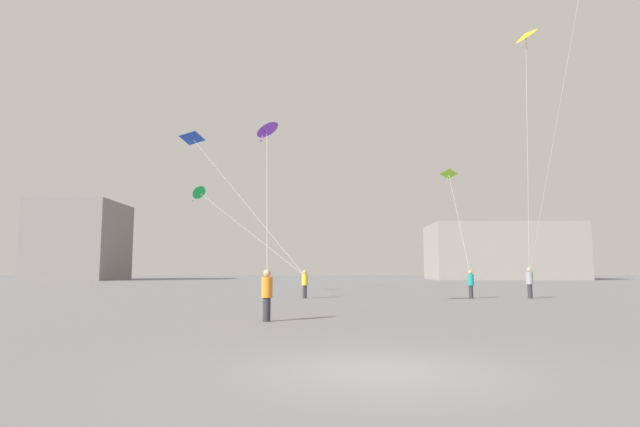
{
  "coord_description": "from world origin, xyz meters",
  "views": [
    {
      "loc": [
        -1.42,
        -8.39,
        1.64
      ],
      "look_at": [
        0.0,
        19.15,
        4.75
      ],
      "focal_mm": 28.2,
      "sensor_mm": 36.0,
      "label": 1
    }
  ],
  "objects_px": {
    "kite_cobalt_delta": "(194,140)",
    "kite_emerald_diamond": "(199,193)",
    "person_in_teal": "(471,283)",
    "building_centre_hall": "(501,252)",
    "person_in_grey": "(530,281)",
    "person_in_yellow": "(305,283)",
    "person_in_orange": "(267,293)",
    "kite_lime_delta": "(449,177)",
    "kite_violet_diamond": "(267,130)",
    "kite_amber_diamond": "(526,36)",
    "building_left_hall": "(80,241)"
  },
  "relations": [
    {
      "from": "kite_cobalt_delta",
      "to": "building_centre_hall",
      "type": "relative_size",
      "value": 0.51
    },
    {
      "from": "building_left_hall",
      "to": "kite_cobalt_delta",
      "type": "bearing_deg",
      "value": -58.14
    },
    {
      "from": "kite_emerald_diamond",
      "to": "kite_violet_diamond",
      "type": "bearing_deg",
      "value": -69.12
    },
    {
      "from": "person_in_orange",
      "to": "kite_violet_diamond",
      "type": "bearing_deg",
      "value": 70.52
    },
    {
      "from": "person_in_teal",
      "to": "kite_emerald_diamond",
      "type": "distance_m",
      "value": 19.78
    },
    {
      "from": "kite_cobalt_delta",
      "to": "kite_emerald_diamond",
      "type": "bearing_deg",
      "value": -73.22
    },
    {
      "from": "kite_emerald_diamond",
      "to": "person_in_teal",
      "type": "bearing_deg",
      "value": -23.68
    },
    {
      "from": "person_in_orange",
      "to": "kite_lime_delta",
      "type": "height_order",
      "value": "kite_lime_delta"
    },
    {
      "from": "kite_lime_delta",
      "to": "kite_cobalt_delta",
      "type": "height_order",
      "value": "kite_cobalt_delta"
    },
    {
      "from": "kite_violet_diamond",
      "to": "kite_emerald_diamond",
      "type": "height_order",
      "value": "kite_violet_diamond"
    },
    {
      "from": "person_in_grey",
      "to": "kite_cobalt_delta",
      "type": "distance_m",
      "value": 28.16
    },
    {
      "from": "person_in_orange",
      "to": "kite_lime_delta",
      "type": "xyz_separation_m",
      "value": [
        12.53,
        20.35,
        7.75
      ]
    },
    {
      "from": "person_in_grey",
      "to": "kite_lime_delta",
      "type": "xyz_separation_m",
      "value": [
        -2.05,
        7.96,
        7.67
      ]
    },
    {
      "from": "person_in_grey",
      "to": "kite_cobalt_delta",
      "type": "xyz_separation_m",
      "value": [
        -22.21,
        12.91,
        11.52
      ]
    },
    {
      "from": "kite_lime_delta",
      "to": "kite_violet_diamond",
      "type": "relative_size",
      "value": 1.23
    },
    {
      "from": "person_in_grey",
      "to": "kite_amber_diamond",
      "type": "distance_m",
      "value": 14.37
    },
    {
      "from": "kite_lime_delta",
      "to": "building_left_hall",
      "type": "distance_m",
      "value": 67.77
    },
    {
      "from": "kite_cobalt_delta",
      "to": "person_in_teal",
      "type": "bearing_deg",
      "value": -34.33
    },
    {
      "from": "person_in_grey",
      "to": "person_in_yellow",
      "type": "bearing_deg",
      "value": -149.73
    },
    {
      "from": "person_in_grey",
      "to": "kite_emerald_diamond",
      "type": "relative_size",
      "value": 0.22
    },
    {
      "from": "person_in_grey",
      "to": "building_left_hall",
      "type": "distance_m",
      "value": 75.17
    },
    {
      "from": "kite_cobalt_delta",
      "to": "kite_emerald_diamond",
      "type": "relative_size",
      "value": 1.61
    },
    {
      "from": "kite_violet_diamond",
      "to": "person_in_orange",
      "type": "bearing_deg",
      "value": -85.99
    },
    {
      "from": "person_in_yellow",
      "to": "person_in_grey",
      "type": "distance_m",
      "value": 13.1
    },
    {
      "from": "kite_amber_diamond",
      "to": "person_in_yellow",
      "type": "bearing_deg",
      "value": 170.39
    },
    {
      "from": "person_in_grey",
      "to": "kite_emerald_diamond",
      "type": "xyz_separation_m",
      "value": [
        -20.62,
        7.62,
        6.23
      ]
    },
    {
      "from": "person_in_teal",
      "to": "kite_cobalt_delta",
      "type": "bearing_deg",
      "value": 104.38
    },
    {
      "from": "person_in_yellow",
      "to": "kite_violet_diamond",
      "type": "distance_m",
      "value": 10.74
    },
    {
      "from": "kite_violet_diamond",
      "to": "person_in_yellow",
      "type": "bearing_deg",
      "value": 76.96
    },
    {
      "from": "kite_amber_diamond",
      "to": "kite_cobalt_delta",
      "type": "distance_m",
      "value": 26.39
    },
    {
      "from": "person_in_orange",
      "to": "kite_amber_diamond",
      "type": "distance_m",
      "value": 23.12
    },
    {
      "from": "person_in_grey",
      "to": "kite_violet_diamond",
      "type": "height_order",
      "value": "kite_violet_diamond"
    },
    {
      "from": "person_in_yellow",
      "to": "person_in_orange",
      "type": "height_order",
      "value": "person_in_orange"
    },
    {
      "from": "person_in_grey",
      "to": "kite_lime_delta",
      "type": "bearing_deg",
      "value": 138.16
    },
    {
      "from": "person_in_grey",
      "to": "building_left_hall",
      "type": "height_order",
      "value": "building_left_hall"
    },
    {
      "from": "kite_emerald_diamond",
      "to": "building_left_hall",
      "type": "distance_m",
      "value": 56.67
    },
    {
      "from": "kite_emerald_diamond",
      "to": "building_left_hall",
      "type": "relative_size",
      "value": 0.58
    },
    {
      "from": "person_in_yellow",
      "to": "person_in_orange",
      "type": "xyz_separation_m",
      "value": [
        -1.5,
        -13.18,
        0.01
      ]
    },
    {
      "from": "person_in_teal",
      "to": "building_centre_hall",
      "type": "xyz_separation_m",
      "value": [
        26.16,
        57.72,
        3.93
      ]
    },
    {
      "from": "kite_lime_delta",
      "to": "building_centre_hall",
      "type": "distance_m",
      "value": 55.8
    },
    {
      "from": "person_in_yellow",
      "to": "person_in_teal",
      "type": "xyz_separation_m",
      "value": [
        9.62,
        -0.69,
        -0.0
      ]
    },
    {
      "from": "person_in_teal",
      "to": "kite_amber_diamond",
      "type": "xyz_separation_m",
      "value": [
        3.25,
        -1.49,
        14.39
      ]
    },
    {
      "from": "kite_violet_diamond",
      "to": "kite_lime_delta",
      "type": "bearing_deg",
      "value": 49.71
    },
    {
      "from": "person_in_grey",
      "to": "kite_cobalt_delta",
      "type": "bearing_deg",
      "value": -176.44
    },
    {
      "from": "person_in_yellow",
      "to": "building_left_hall",
      "type": "relative_size",
      "value": 0.12
    },
    {
      "from": "kite_cobalt_delta",
      "to": "building_left_hall",
      "type": "bearing_deg",
      "value": 121.86
    },
    {
      "from": "person_in_teal",
      "to": "kite_amber_diamond",
      "type": "bearing_deg",
      "value": -65.88
    },
    {
      "from": "kite_violet_diamond",
      "to": "kite_emerald_diamond",
      "type": "xyz_separation_m",
      "value": [
        -5.68,
        14.88,
        -0.55
      ]
    },
    {
      "from": "person_in_yellow",
      "to": "building_centre_hall",
      "type": "bearing_deg",
      "value": -167.96
    },
    {
      "from": "kite_amber_diamond",
      "to": "kite_violet_diamond",
      "type": "relative_size",
      "value": 2.12
    }
  ]
}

